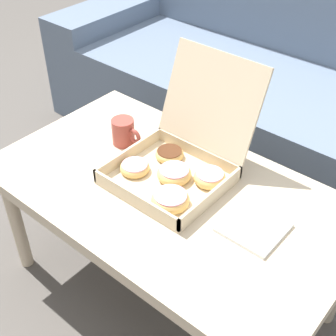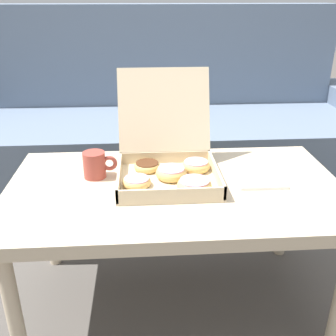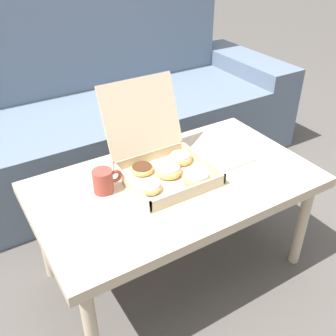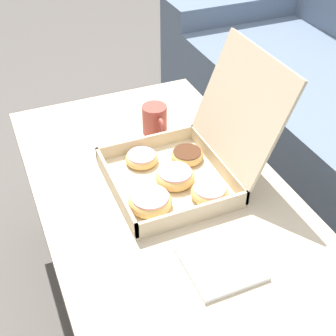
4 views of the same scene
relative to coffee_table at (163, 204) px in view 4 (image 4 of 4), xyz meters
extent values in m
plane|color=#514C47|center=(0.00, 0.14, -0.41)|extent=(12.00, 12.00, 0.00)
cube|color=slate|center=(-1.11, 0.89, -0.15)|extent=(0.24, 0.80, 0.52)
cube|color=#C6B293|center=(0.00, 0.00, 0.03)|extent=(1.06, 0.61, 0.04)
cylinder|color=#C6B293|center=(-0.47, -0.24, -0.20)|extent=(0.04, 0.04, 0.42)
cylinder|color=#C6B293|center=(-0.47, 0.24, -0.20)|extent=(0.04, 0.04, 0.42)
cube|color=beige|center=(-0.02, 0.02, 0.05)|extent=(0.32, 0.29, 0.01)
cube|color=beige|center=(-0.02, -0.12, 0.07)|extent=(0.32, 0.01, 0.04)
cube|color=beige|center=(-0.02, 0.16, 0.07)|extent=(0.32, 0.01, 0.04)
cube|color=beige|center=(-0.17, 0.02, 0.07)|extent=(0.01, 0.29, 0.04)
cube|color=beige|center=(0.13, 0.02, 0.07)|extent=(0.01, 0.29, 0.04)
cube|color=beige|center=(-0.02, 0.22, 0.23)|extent=(0.32, 0.11, 0.27)
torus|color=#E0B266|center=(-0.01, 0.04, 0.07)|extent=(0.10, 0.10, 0.03)
cylinder|color=pink|center=(-0.01, 0.04, 0.08)|extent=(0.08, 0.08, 0.02)
torus|color=#E0B266|center=(-0.12, -0.01, 0.07)|extent=(0.09, 0.09, 0.03)
cylinder|color=pink|center=(-0.12, -0.01, 0.07)|extent=(0.08, 0.08, 0.01)
torus|color=#E0B266|center=(0.05, -0.05, 0.07)|extent=(0.10, 0.10, 0.03)
cylinder|color=pink|center=(0.05, -0.05, 0.08)|extent=(0.09, 0.09, 0.02)
torus|color=#E0B266|center=(-0.09, 0.11, 0.07)|extent=(0.09, 0.09, 0.03)
cylinder|color=#472614|center=(-0.09, 0.11, 0.07)|extent=(0.08, 0.08, 0.01)
torus|color=#E0B266|center=(0.08, 0.09, 0.07)|extent=(0.09, 0.09, 0.03)
cylinder|color=pink|center=(0.08, 0.09, 0.08)|extent=(0.08, 0.08, 0.01)
cylinder|color=#993D33|center=(-0.26, 0.08, 0.09)|extent=(0.07, 0.07, 0.09)
torus|color=#993D33|center=(-0.21, 0.08, 0.09)|extent=(0.05, 0.01, 0.05)
cube|color=white|center=(0.27, 0.02, 0.05)|extent=(0.15, 0.15, 0.01)
camera|label=1|loc=(0.65, -0.77, 0.92)|focal=50.00mm
camera|label=2|loc=(-0.10, -1.10, 0.60)|focal=42.00mm
camera|label=3|loc=(-0.66, -1.01, 0.88)|focal=42.00mm
camera|label=4|loc=(0.83, -0.34, 0.82)|focal=50.00mm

